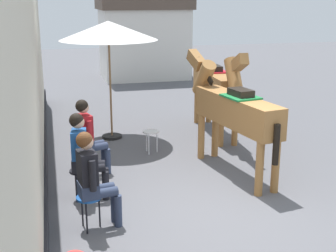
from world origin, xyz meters
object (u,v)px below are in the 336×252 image
object	(u,v)px
saddled_horse_near	(233,109)
seated_visitor_near	(92,175)
seated_visitor_far	(88,134)
cafe_parasol	(108,31)
saddled_horse_far	(217,85)
seated_visitor_middle	(84,152)
spare_stool_white	(151,134)

from	to	relation	value
saddled_horse_near	seated_visitor_near	bearing A→B (deg)	-149.49
seated_visitor_far	cafe_parasol	bearing A→B (deg)	72.20
seated_visitor_far	saddled_horse_far	size ratio (longest dim) A/B	0.46
saddled_horse_far	cafe_parasol	xyz separation A→B (m)	(-2.35, 0.34, 1.20)
seated_visitor_near	saddled_horse_near	distance (m)	3.06
saddled_horse_near	cafe_parasol	world-z (taller)	cafe_parasol
seated_visitor_near	seated_visitor_middle	size ratio (longest dim) A/B	1.00
seated_visitor_near	seated_visitor_middle	xyz separation A→B (m)	(-0.04, 1.01, 0.00)
saddled_horse_far	spare_stool_white	size ratio (longest dim) A/B	6.52
seated_visitor_near	saddled_horse_near	size ratio (longest dim) A/B	0.47
saddled_horse_far	saddled_horse_near	bearing A→B (deg)	-103.42
saddled_horse_near	cafe_parasol	xyz separation A→B (m)	(-1.81, 2.60, 1.20)
saddled_horse_far	cafe_parasol	size ratio (longest dim) A/B	1.16
saddled_horse_near	saddled_horse_far	size ratio (longest dim) A/B	0.99
saddled_horse_far	seated_visitor_middle	bearing A→B (deg)	-138.85
cafe_parasol	spare_stool_white	bearing A→B (deg)	-62.77
saddled_horse_far	spare_stool_white	world-z (taller)	saddled_horse_far
seated_visitor_near	spare_stool_white	size ratio (longest dim) A/B	3.02
saddled_horse_near	spare_stool_white	xyz separation A→B (m)	(-1.18, 1.38, -0.76)
saddled_horse_near	spare_stool_white	size ratio (longest dim) A/B	6.47
seated_visitor_far	saddled_horse_far	xyz separation A→B (m)	(3.04, 1.82, 0.38)
seated_visitor_near	spare_stool_white	bearing A→B (deg)	63.82
seated_visitor_near	seated_visitor_far	size ratio (longest dim) A/B	1.00
seated_visitor_middle	saddled_horse_far	size ratio (longest dim) A/B	0.46
seated_visitor_far	spare_stool_white	xyz separation A→B (m)	(1.32, 0.94, -0.38)
saddled_horse_far	cafe_parasol	bearing A→B (deg)	171.80
seated_visitor_middle	cafe_parasol	size ratio (longest dim) A/B	0.54
seated_visitor_far	spare_stool_white	bearing A→B (deg)	35.41
seated_visitor_far	saddled_horse_near	xyz separation A→B (m)	(2.50, -0.44, 0.38)
seated_visitor_near	saddled_horse_near	xyz separation A→B (m)	(2.62, 1.54, 0.38)
spare_stool_white	seated_visitor_near	bearing A→B (deg)	-116.18
seated_visitor_near	seated_visitor_middle	distance (m)	1.01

